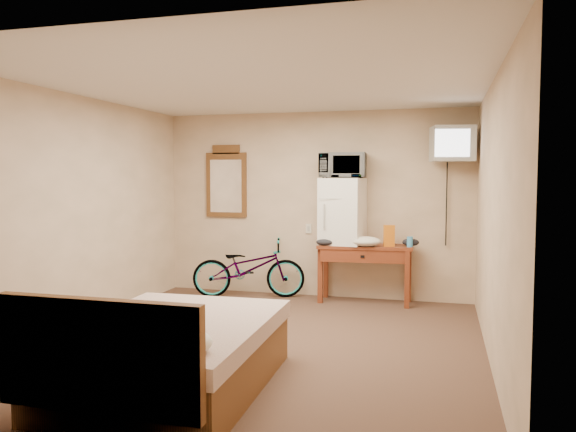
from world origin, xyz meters
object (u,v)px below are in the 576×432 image
object	(u,v)px
desk	(364,256)
microwave	(343,165)
bicycle	(249,268)
bed	(167,353)
mini_fridge	(343,211)
wall_mirror	(226,182)
crt_television	(452,144)
blue_cup	(410,242)

from	to	relation	value
desk	microwave	distance (m)	1.20
bicycle	bed	xyz separation A→B (m)	(0.52, -3.33, -0.10)
mini_fridge	wall_mirror	size ratio (longest dim) A/B	0.85
wall_mirror	bed	xyz separation A→B (m)	(0.96, -3.66, -1.25)
mini_fridge	bicycle	world-z (taller)	mini_fridge
mini_fridge	microwave	xyz separation A→B (m)	(0.00, 0.00, 0.59)
desk	crt_television	world-z (taller)	crt_television
blue_cup	crt_television	xyz separation A→B (m)	(0.49, 0.03, 1.21)
microwave	blue_cup	xyz separation A→B (m)	(0.87, -0.07, -0.96)
desk	wall_mirror	xyz separation A→B (m)	(-2.00, 0.27, 0.94)
mini_fridge	wall_mirror	distance (m)	1.75
wall_mirror	microwave	bearing A→B (deg)	-7.20
desk	microwave	world-z (taller)	microwave
crt_television	wall_mirror	size ratio (longest dim) A/B	0.62
blue_cup	wall_mirror	world-z (taller)	wall_mirror
mini_fridge	bed	size ratio (longest dim) A/B	0.44
blue_cup	bicycle	xyz separation A→B (m)	(-2.12, -0.04, -0.42)
blue_cup	bicycle	size ratio (longest dim) A/B	0.09
desk	bicycle	distance (m)	1.57
bed	mini_fridge	bearing A→B (deg)	77.91
desk	wall_mirror	world-z (taller)	wall_mirror
desk	microwave	size ratio (longest dim) A/B	2.09
mini_fridge	bicycle	size ratio (longest dim) A/B	0.57
desk	mini_fridge	size ratio (longest dim) A/B	1.42
microwave	wall_mirror	distance (m)	1.73
desk	microwave	bearing A→B (deg)	169.76
desk	crt_television	size ratio (longest dim) A/B	1.97
desk	crt_television	xyz separation A→B (m)	(1.05, 0.02, 1.41)
mini_fridge	blue_cup	bearing A→B (deg)	-4.34
crt_television	wall_mirror	world-z (taller)	crt_television
bicycle	blue_cup	bearing A→B (deg)	-104.48
mini_fridge	wall_mirror	xyz separation A→B (m)	(-1.70, 0.21, 0.37)
desk	wall_mirror	distance (m)	2.22
mini_fridge	crt_television	size ratio (longest dim) A/B	1.38
crt_television	bicycle	distance (m)	3.08
blue_cup	crt_television	distance (m)	1.31
wall_mirror	bed	world-z (taller)	wall_mirror
desk	bed	size ratio (longest dim) A/B	0.63
desk	mini_fridge	distance (m)	0.64
bicycle	desk	bearing A→B (deg)	-103.62
microwave	bed	distance (m)	3.82
microwave	bed	size ratio (longest dim) A/B	0.30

